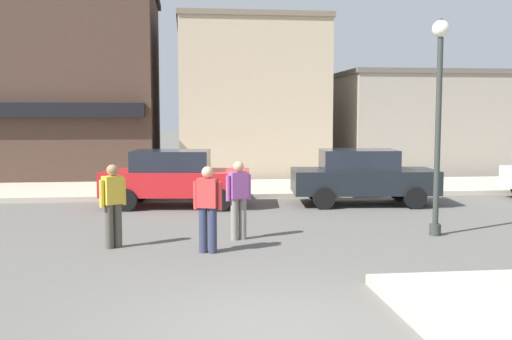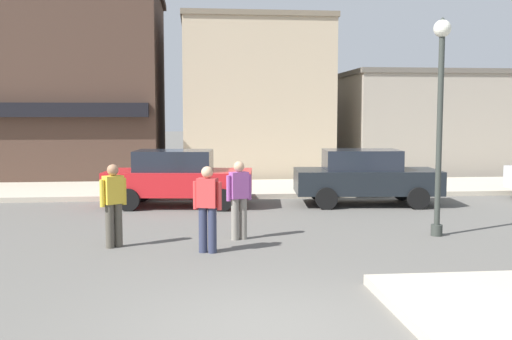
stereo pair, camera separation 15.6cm
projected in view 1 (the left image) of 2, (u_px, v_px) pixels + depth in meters
The scene contains 11 objects.
ground_plane at pixel (280, 332), 7.08m from camera, with size 160.00×160.00×0.00m, color #5B5954.
kerb_far at pixel (219, 189), 19.89m from camera, with size 80.00×4.00×0.15m, color #B7AD99.
lamp_post at pixel (439, 95), 12.41m from camera, with size 0.36×0.36×4.54m.
parked_car_nearest at pixel (175, 177), 16.57m from camera, with size 4.17×2.22×1.56m.
parked_car_second at pixel (362, 176), 16.92m from camera, with size 4.14×2.15×1.56m.
pedestrian_crossing_near at pixel (208, 206), 11.02m from camera, with size 0.55×0.33×1.61m.
pedestrian_crossing_far at pixel (239, 198), 12.19m from camera, with size 0.55×0.33×1.61m.
pedestrian_kerb_side at pixel (113, 203), 11.43m from camera, with size 0.50×0.39×1.61m.
building_corner_shop at pixel (43, 83), 24.31m from camera, with size 9.31×7.74×7.63m.
building_storefront_left_near at pixel (247, 99), 25.63m from camera, with size 5.89×7.18×6.36m.
building_storefront_left_mid at pixel (423, 123), 26.79m from camera, with size 8.13×6.83×4.33m.
Camera 1 is at (-1.09, -6.78, 2.58)m, focal length 42.00 mm.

